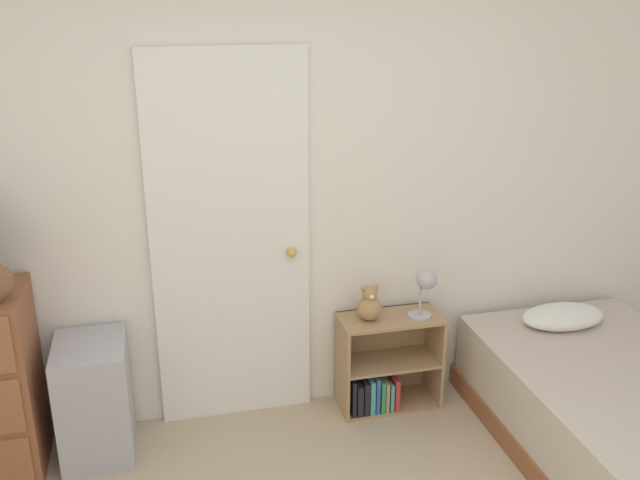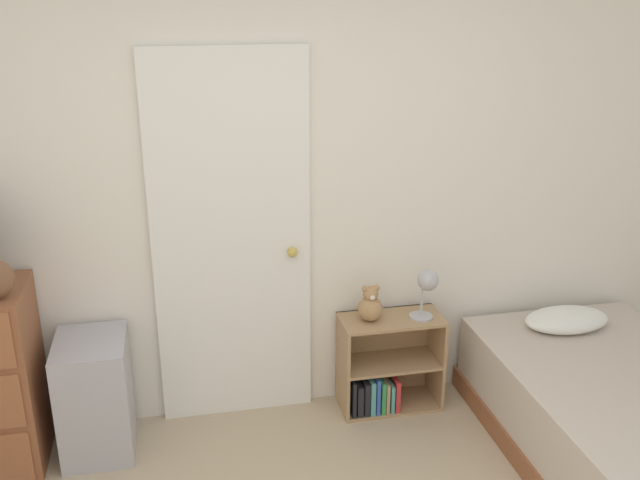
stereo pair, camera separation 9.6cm
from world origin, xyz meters
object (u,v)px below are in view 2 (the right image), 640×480
(storage_bin, at_px, (95,396))
(desk_lamp, at_px, (427,285))
(bookshelf, at_px, (383,371))
(bed, at_px, (635,433))
(teddy_bear, at_px, (370,305))

(storage_bin, height_order, desk_lamp, desk_lamp)
(bookshelf, xyz_separation_m, desk_lamp, (0.22, -0.05, 0.53))
(bookshelf, relative_size, bed, 0.29)
(bed, bearing_deg, teddy_bear, 143.22)
(storage_bin, distance_m, desk_lamp, 1.82)
(storage_bin, distance_m, teddy_bear, 1.50)
(bookshelf, distance_m, teddy_bear, 0.43)
(teddy_bear, height_order, bed, teddy_bear)
(teddy_bear, distance_m, bed, 1.45)
(teddy_bear, xyz_separation_m, desk_lamp, (0.30, -0.04, 0.11))
(desk_lamp, distance_m, bed, 1.24)
(storage_bin, relative_size, teddy_bear, 3.00)
(teddy_bear, height_order, desk_lamp, desk_lamp)
(storage_bin, relative_size, bed, 0.32)
(storage_bin, xyz_separation_m, desk_lamp, (1.77, 0.03, 0.44))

